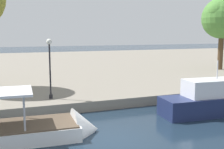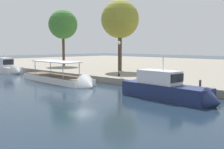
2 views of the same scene
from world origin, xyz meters
The scene contains 9 objects.
ground_plane centered at (0.00, 0.00, 0.00)m, with size 220.00×220.00×0.00m, color #192838.
dock_promenade centered at (0.00, 33.08, 0.37)m, with size 120.00×55.00×0.75m, color gray.
motor_yacht_0 centered at (-23.83, 2.93, 0.72)m, with size 7.71×3.08×4.24m.
tour_boat_1 centered at (-6.64, 1.94, 0.27)m, with size 13.84×3.55×3.85m.
motor_yacht_2 centered at (9.24, 2.00, 0.69)m, with size 9.54×2.83×4.42m.
mooring_bollard_0 centered at (9.91, 6.31, 1.11)m, with size 0.23×0.23×0.67m.
lamp_post centered at (-1.98, 7.63, 3.54)m, with size 0.41×0.41×4.46m.
tree_0 centered at (-23.40, 14.44, 8.84)m, with size 5.66×5.66×10.89m.
tree_3 centered at (-7.74, 13.69, 8.58)m, with size 5.87×5.87×10.93m.
Camera 2 is at (22.61, -18.33, 4.60)m, focal length 45.07 mm.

